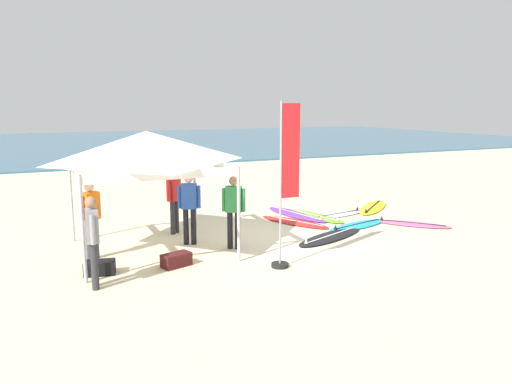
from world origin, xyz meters
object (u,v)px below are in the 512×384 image
at_px(person_green, 234,207).
at_px(gear_bag_near_tent, 100,268).
at_px(surfboard_yellow, 373,207).
at_px(person_red, 174,196).
at_px(surfboard_purple, 297,214).
at_px(surfboard_cyan, 357,225).
at_px(person_grey, 93,236).
at_px(surfboard_black, 330,237).
at_px(surfboard_red, 294,222).
at_px(person_orange, 91,215).
at_px(person_blue, 189,204).
at_px(surfboard_white, 339,214).
at_px(gear_bag_by_pole, 176,260).
at_px(surfboard_pink, 412,224).
at_px(banner_flag, 286,192).
at_px(canopy_tent, 147,147).
at_px(surfboard_lime, 313,216).

distance_m(person_green, gear_bag_near_tent, 3.24).
relative_size(surfboard_yellow, person_red, 1.34).
bearing_deg(surfboard_purple, surfboard_cyan, -65.39).
bearing_deg(surfboard_yellow, person_grey, -158.40).
distance_m(surfboard_black, gear_bag_near_tent, 5.66).
xyz_separation_m(surfboard_red, surfboard_purple, (0.54, 0.82, -0.00)).
xyz_separation_m(surfboard_yellow, gear_bag_near_tent, (-8.85, -2.85, 0.10)).
distance_m(person_orange, person_blue, 2.27).
xyz_separation_m(surfboard_cyan, person_orange, (-6.97, 0.01, 0.95)).
distance_m(surfboard_white, person_orange, 7.46).
xyz_separation_m(surfboard_yellow, person_blue, (-6.61, -1.53, 0.95)).
bearing_deg(person_red, surfboard_purple, 7.44).
distance_m(surfboard_red, person_blue, 3.55).
bearing_deg(gear_bag_by_pole, person_green, 23.88).
relative_size(surfboard_pink, surfboard_black, 0.76).
height_order(surfboard_red, banner_flag, banner_flag).
xyz_separation_m(canopy_tent, surfboard_white, (6.00, 1.25, -2.35)).
height_order(surfboard_lime, person_grey, person_grey).
bearing_deg(surfboard_purple, person_grey, -149.45).
distance_m(person_green, gear_bag_by_pole, 1.91).
bearing_deg(surfboard_yellow, gear_bag_by_pole, -157.78).
distance_m(surfboard_red, surfboard_lime, 1.01).
bearing_deg(person_grey, person_green, 21.31).
bearing_deg(surfboard_red, surfboard_pink, -28.51).
relative_size(surfboard_yellow, banner_flag, 0.68).
distance_m(surfboard_yellow, surfboard_white, 1.64).
bearing_deg(surfboard_pink, surfboard_yellow, 80.12).
height_order(surfboard_cyan, person_orange, person_orange).
bearing_deg(person_green, person_red, 115.12).
xyz_separation_m(surfboard_black, person_green, (-2.56, 0.15, 0.95)).
xyz_separation_m(surfboard_black, gear_bag_near_tent, (-5.64, -0.40, 0.10)).
height_order(surfboard_yellow, surfboard_pink, same).
bearing_deg(banner_flag, surfboard_black, 35.30).
xyz_separation_m(surfboard_cyan, person_grey, (-7.12, -1.81, 0.95)).
height_order(banner_flag, gear_bag_near_tent, banner_flag).
relative_size(surfboard_black, surfboard_red, 1.08).
bearing_deg(person_blue, person_grey, -139.70).
xyz_separation_m(person_grey, person_blue, (2.40, 2.04, 0.00)).
distance_m(surfboard_pink, banner_flag, 5.38).
bearing_deg(surfboard_black, person_orange, 172.89).
distance_m(surfboard_yellow, gear_bag_by_pole, 7.93).
bearing_deg(banner_flag, surfboard_purple, 58.02).
xyz_separation_m(surfboard_purple, gear_bag_near_tent, (-6.10, -2.98, 0.10)).
bearing_deg(surfboard_red, surfboard_purple, 56.60).
xyz_separation_m(canopy_tent, surfboard_yellow, (7.59, 1.66, -2.35)).
bearing_deg(person_blue, surfboard_cyan, -2.81).
distance_m(person_orange, person_green, 3.14).
distance_m(surfboard_black, surfboard_lime, 2.37).
relative_size(surfboard_cyan, person_green, 1.33).
bearing_deg(person_red, canopy_tent, -125.54).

